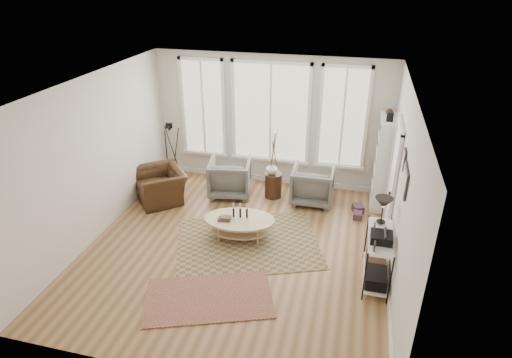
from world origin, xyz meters
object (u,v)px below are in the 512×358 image
(bookcase, at_px, (383,162))
(armchair_left, at_px, (230,177))
(side_table, at_px, (274,165))
(low_shelf, at_px, (378,253))
(accent_chair, at_px, (161,185))
(coffee_table, at_px, (239,223))
(armchair_right, at_px, (313,185))

(bookcase, height_order, armchair_left, bookcase)
(side_table, bearing_deg, low_shelf, -47.06)
(side_table, height_order, accent_chair, side_table)
(armchair_left, bearing_deg, coffee_table, 102.76)
(bookcase, distance_m, armchair_right, 1.49)
(low_shelf, height_order, accent_chair, low_shelf)
(armchair_left, distance_m, armchair_right, 1.79)
(low_shelf, bearing_deg, armchair_right, 119.56)
(side_table, bearing_deg, coffee_table, -99.17)
(accent_chair, bearing_deg, armchair_left, 72.75)
(bookcase, bearing_deg, accent_chair, -168.34)
(bookcase, xyz_separation_m, coffee_table, (-2.48, -1.91, -0.64))
(armchair_left, bearing_deg, armchair_right, 173.36)
(coffee_table, bearing_deg, armchair_left, 112.57)
(armchair_left, relative_size, armchair_right, 1.03)
(coffee_table, height_order, side_table, side_table)
(armchair_left, bearing_deg, low_shelf, 134.74)
(bookcase, bearing_deg, side_table, -174.54)
(armchair_right, xyz_separation_m, accent_chair, (-3.14, -0.70, -0.05))
(low_shelf, height_order, side_table, side_table)
(armchair_right, height_order, accent_chair, armchair_right)
(bookcase, height_order, low_shelf, bookcase)
(armchair_right, bearing_deg, low_shelf, 119.17)
(low_shelf, bearing_deg, armchair_left, 144.55)
(low_shelf, bearing_deg, accent_chair, 160.27)
(bookcase, relative_size, accent_chair, 1.96)
(coffee_table, bearing_deg, accent_chair, 153.97)
(bookcase, bearing_deg, armchair_right, -170.52)
(bookcase, distance_m, accent_chair, 4.63)
(low_shelf, xyz_separation_m, armchair_right, (-1.30, 2.29, -0.11))
(armchair_right, relative_size, side_table, 0.57)
(bookcase, distance_m, coffee_table, 3.20)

